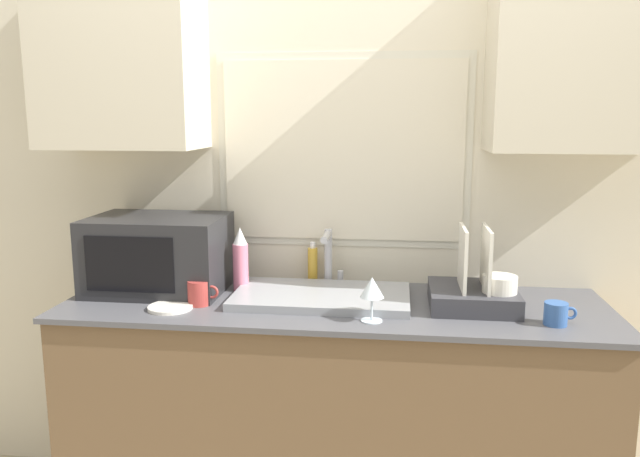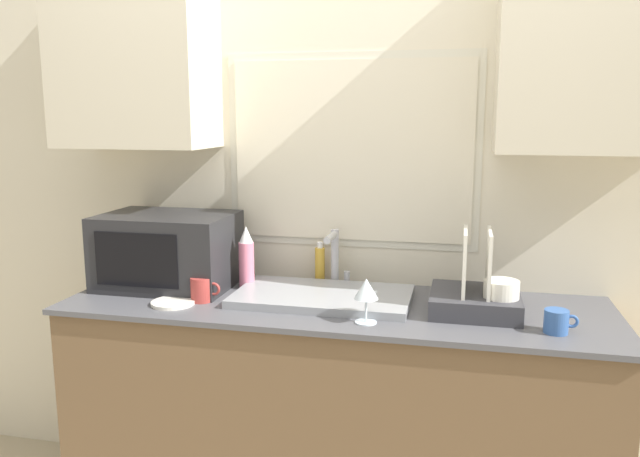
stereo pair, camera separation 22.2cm
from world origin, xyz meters
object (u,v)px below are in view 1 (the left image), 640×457
at_px(microwave, 158,254).
at_px(mug_near_sink, 199,293).
at_px(faucet, 329,253).
at_px(dish_rack, 476,291).
at_px(soap_bottle, 313,265).
at_px(wine_glass, 372,289).
at_px(spray_bottle, 241,260).

distance_m(microwave, mug_near_sink, 0.29).
xyz_separation_m(faucet, microwave, (-0.65, -0.14, 0.01)).
height_order(faucet, dish_rack, dish_rack).
distance_m(dish_rack, soap_bottle, 0.67).
distance_m(faucet, microwave, 0.67).
relative_size(faucet, wine_glass, 1.51).
bearing_deg(mug_near_sink, spray_bottle, 63.24).
distance_m(dish_rack, spray_bottle, 0.89).
height_order(faucet, wine_glass, faucet).
relative_size(dish_rack, spray_bottle, 1.22).
height_order(dish_rack, wine_glass, dish_rack).
relative_size(microwave, spray_bottle, 2.05).
xyz_separation_m(microwave, wine_glass, (0.84, -0.27, -0.03)).
height_order(spray_bottle, mug_near_sink, spray_bottle).
xyz_separation_m(dish_rack, wine_glass, (-0.36, -0.20, 0.05)).
height_order(soap_bottle, mug_near_sink, soap_bottle).
bearing_deg(dish_rack, wine_glass, -151.15).
height_order(faucet, mug_near_sink, faucet).
bearing_deg(mug_near_sink, dish_rack, 5.43).
height_order(microwave, soap_bottle, microwave).
relative_size(mug_near_sink, wine_glass, 0.75).
distance_m(faucet, soap_bottle, 0.10).
relative_size(microwave, dish_rack, 1.68).
xyz_separation_m(faucet, dish_rack, (0.55, -0.21, -0.07)).
bearing_deg(dish_rack, faucet, 158.82).
xyz_separation_m(microwave, spray_bottle, (0.32, 0.04, -0.03)).
distance_m(microwave, dish_rack, 1.21).
bearing_deg(spray_bottle, wine_glass, -30.37).
distance_m(mug_near_sink, wine_glass, 0.64).
distance_m(faucet, wine_glass, 0.46).
bearing_deg(mug_near_sink, soap_bottle, 43.63).
distance_m(spray_bottle, wine_glass, 0.61).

